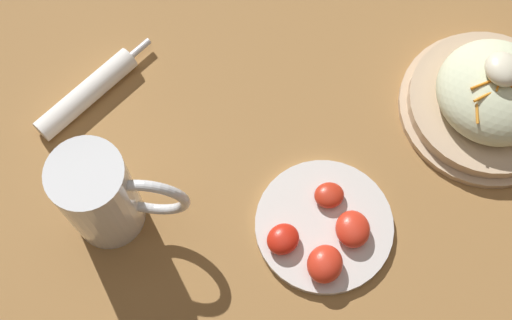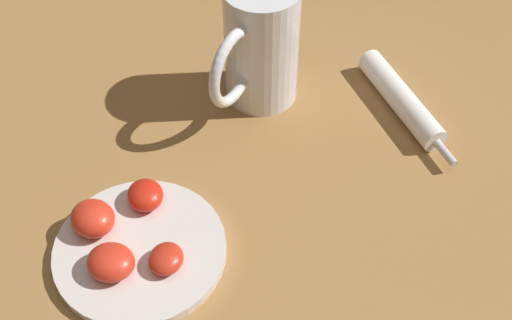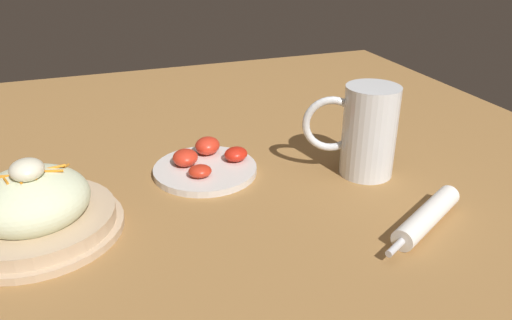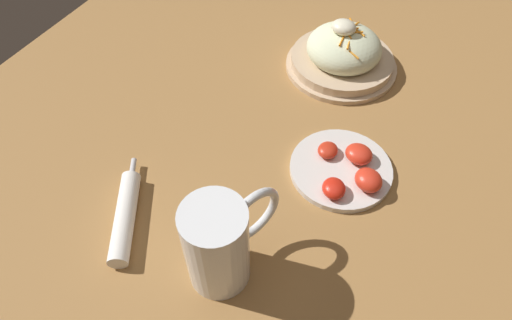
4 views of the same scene
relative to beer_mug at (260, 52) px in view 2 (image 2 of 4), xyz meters
name	(u,v)px [view 2 (image 2 of 4)]	position (x,y,z in m)	size (l,w,h in m)	color
ground_plane	(167,252)	(0.06, 0.25, -0.07)	(1.43, 1.43, 0.00)	#9E703D
beer_mug	(260,52)	(0.00, 0.00, 0.00)	(0.09, 0.15, 0.15)	white
napkin_roll	(401,99)	(-0.17, 0.00, -0.05)	(0.11, 0.18, 0.03)	white
tomato_plate	(133,244)	(0.10, 0.25, -0.06)	(0.17, 0.17, 0.04)	silver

